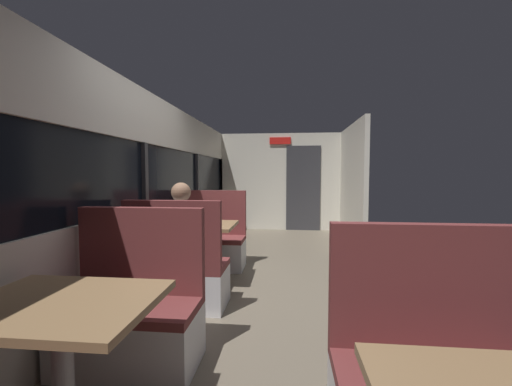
% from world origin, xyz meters
% --- Properties ---
extents(ground_plane, '(3.30, 9.20, 0.02)m').
position_xyz_m(ground_plane, '(0.00, 0.00, -0.01)').
color(ground_plane, '#665B4C').
extents(carriage_window_panel_left, '(0.09, 8.48, 2.30)m').
position_xyz_m(carriage_window_panel_left, '(-1.45, 0.00, 1.11)').
color(carriage_window_panel_left, beige).
rests_on(carriage_window_panel_left, ground_plane).
extents(carriage_end_bulkhead, '(2.90, 0.11, 2.30)m').
position_xyz_m(carriage_end_bulkhead, '(0.06, 4.19, 1.14)').
color(carriage_end_bulkhead, beige).
rests_on(carriage_end_bulkhead, ground_plane).
extents(carriage_aisle_panel_right, '(0.08, 2.40, 2.30)m').
position_xyz_m(carriage_aisle_panel_right, '(1.45, 3.00, 1.15)').
color(carriage_aisle_panel_right, beige).
rests_on(carriage_aisle_panel_right, ground_plane).
extents(dining_table_near_window, '(0.90, 0.70, 0.74)m').
position_xyz_m(dining_table_near_window, '(-0.89, -2.09, 0.64)').
color(dining_table_near_window, '#9E9EA3').
rests_on(dining_table_near_window, ground_plane).
extents(bench_near_window_facing_entry, '(0.95, 0.50, 1.10)m').
position_xyz_m(bench_near_window_facing_entry, '(-0.89, -1.39, 0.33)').
color(bench_near_window_facing_entry, silver).
rests_on(bench_near_window_facing_entry, ground_plane).
extents(dining_table_mid_window, '(0.90, 0.70, 0.74)m').
position_xyz_m(dining_table_mid_window, '(-0.89, 0.27, 0.64)').
color(dining_table_mid_window, '#9E9EA3').
rests_on(dining_table_mid_window, ground_plane).
extents(bench_mid_window_facing_end, '(0.95, 0.50, 1.10)m').
position_xyz_m(bench_mid_window_facing_end, '(-0.89, -0.43, 0.33)').
color(bench_mid_window_facing_end, silver).
rests_on(bench_mid_window_facing_end, ground_plane).
extents(bench_mid_window_facing_entry, '(0.95, 0.50, 1.10)m').
position_xyz_m(bench_mid_window_facing_entry, '(-0.89, 0.97, 0.33)').
color(bench_mid_window_facing_entry, silver).
rests_on(bench_mid_window_facing_entry, ground_plane).
extents(seated_passenger, '(0.47, 0.55, 1.26)m').
position_xyz_m(seated_passenger, '(-0.89, -0.36, 0.54)').
color(seated_passenger, '#26262D').
rests_on(seated_passenger, ground_plane).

